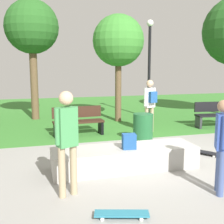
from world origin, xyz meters
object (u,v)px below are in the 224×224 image
(concrete_ledge, at_px, (125,158))
(pedestrian_with_backpack, at_px, (150,101))
(backpack_on_ledge, at_px, (129,141))
(skateboard_spare, at_px, (204,152))
(lamp_post, at_px, (149,59))
(park_bench_by_oak, at_px, (78,120))
(skater_performing_trick, at_px, (67,135))
(trash_bin, at_px, (143,128))
(tree_young_birch, at_px, (32,28))
(skateboard_by_ledge, at_px, (122,214))
(skater_watching, at_px, (222,140))
(tree_broad_elm, at_px, (118,42))
(park_bench_near_path, at_px, (217,114))

(concrete_ledge, distance_m, pedestrian_with_backpack, 3.61)
(backpack_on_ledge, height_order, skateboard_spare, backpack_on_ledge)
(skateboard_spare, bearing_deg, lamp_post, 82.34)
(skateboard_spare, relative_size, lamp_post, 0.19)
(backpack_on_ledge, xyz_separation_m, skateboard_spare, (2.17, 0.52, -0.57))
(backpack_on_ledge, relative_size, park_bench_by_oak, 0.20)
(skater_performing_trick, relative_size, trash_bin, 2.15)
(lamp_post, relative_size, pedestrian_with_backpack, 2.33)
(tree_young_birch, distance_m, pedestrian_with_backpack, 5.71)
(skateboard_by_ledge, distance_m, trash_bin, 4.30)
(skater_watching, xyz_separation_m, lamp_post, (1.73, 7.27, 1.53))
(tree_young_birch, bearing_deg, skater_watching, -69.86)
(skater_performing_trick, distance_m, tree_young_birch, 7.98)
(tree_broad_elm, relative_size, lamp_post, 1.02)
(concrete_ledge, distance_m, lamp_post, 6.76)
(park_bench_by_oak, bearing_deg, skater_performing_trick, -101.15)
(lamp_post, distance_m, trash_bin, 4.62)
(tree_broad_elm, xyz_separation_m, trash_bin, (-0.24, -3.27, -2.72))
(concrete_ledge, distance_m, backpack_on_ledge, 0.42)
(skateboard_by_ledge, relative_size, park_bench_by_oak, 0.51)
(trash_bin, bearing_deg, backpack_on_ledge, -118.95)
(skateboard_spare, xyz_separation_m, trash_bin, (-1.03, 1.53, 0.35))
(park_bench_near_path, xyz_separation_m, trash_bin, (-3.36, -1.22, -0.06))
(backpack_on_ledge, xyz_separation_m, park_bench_near_path, (4.49, 3.27, -0.15))
(lamp_post, bearing_deg, tree_broad_elm, -162.58)
(park_bench_near_path, height_order, trash_bin, park_bench_near_path)
(concrete_ledge, height_order, skateboard_by_ledge, concrete_ledge)
(park_bench_by_oak, height_order, pedestrian_with_backpack, pedestrian_with_backpack)
(skateboard_spare, relative_size, park_bench_by_oak, 0.47)
(tree_broad_elm, bearing_deg, trash_bin, -94.12)
(park_bench_by_oak, bearing_deg, backpack_on_ledge, -80.80)
(skater_watching, bearing_deg, skateboard_spare, 63.07)
(backpack_on_ledge, bearing_deg, trash_bin, -112.04)
(skater_performing_trick, bearing_deg, skater_watching, -13.66)
(park_bench_by_oak, xyz_separation_m, pedestrian_with_backpack, (2.35, -0.28, 0.57))
(park_bench_by_oak, bearing_deg, tree_broad_elm, 44.98)
(park_bench_by_oak, distance_m, pedestrian_with_backpack, 2.43)
(park_bench_near_path, height_order, tree_young_birch, tree_young_birch)
(backpack_on_ledge, height_order, tree_broad_elm, tree_broad_elm)
(backpack_on_ledge, bearing_deg, tree_broad_elm, -97.52)
(park_bench_by_oak, relative_size, trash_bin, 1.94)
(skater_watching, height_order, lamp_post, lamp_post)
(concrete_ledge, xyz_separation_m, park_bench_by_oak, (-0.50, 3.27, 0.24))
(skateboard_by_ledge, bearing_deg, tree_broad_elm, 73.58)
(tree_young_birch, bearing_deg, skateboard_spare, -56.90)
(concrete_ledge, xyz_separation_m, tree_young_birch, (-1.79, 6.53, 3.45))
(backpack_on_ledge, height_order, skater_performing_trick, skater_performing_trick)
(skateboard_by_ledge, xyz_separation_m, tree_young_birch, (-1.10, 8.47, 3.62))
(skater_performing_trick, xyz_separation_m, tree_broad_elm, (2.76, 6.18, 2.07))
(concrete_ledge, bearing_deg, park_bench_near_path, 34.73)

